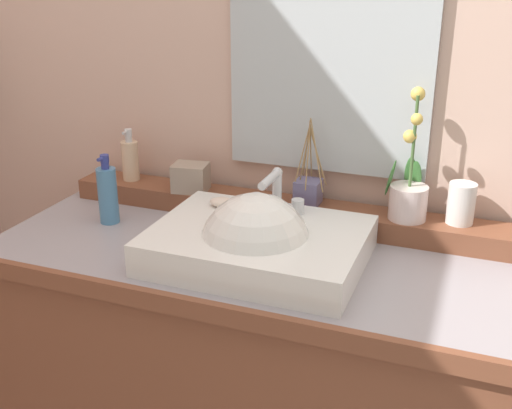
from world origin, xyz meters
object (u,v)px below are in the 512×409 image
sink_basin (257,246)px  soap_bar (223,202)px  potted_plant (409,191)px  trinket_box (191,178)px  lotion_bottle (108,194)px  reed_diffuser (308,190)px  tumbler_cup (461,203)px  soap_dispenser (130,159)px

sink_basin → soap_bar: 0.18m
soap_bar → potted_plant: 0.47m
soap_bar → trinket_box: bearing=139.4°
soap_bar → lotion_bottle: 0.33m
potted_plant → reed_diffuser: size_ratio=1.41×
sink_basin → soap_bar: bearing=140.3°
tumbler_cup → reed_diffuser: size_ratio=0.44×
potted_plant → soap_dispenser: bearing=179.3°
soap_bar → reed_diffuser: size_ratio=0.30×
soap_bar → reed_diffuser: reed_diffuser is taller
soap_bar → tumbler_cup: 0.59m
reed_diffuser → soap_dispenser: bearing=179.9°
sink_basin → reed_diffuser: 0.28m
sink_basin → tumbler_cup: size_ratio=4.77×
sink_basin → tumbler_cup: bearing=32.8°
soap_bar → trinket_box: size_ratio=0.73×
tumbler_cup → lotion_bottle: (-0.89, -0.20, -0.03)m
sink_basin → lotion_bottle: 0.47m
potted_plant → tumbler_cup: size_ratio=3.20×
sink_basin → soap_dispenser: size_ratio=3.21×
reed_diffuser → trinket_box: reed_diffuser is taller
soap_bar → trinket_box: (-0.16, 0.14, 0.00)m
soap_bar → tumbler_cup: tumbler_cup is taller
soap_dispenser → trinket_box: 0.21m
trinket_box → lotion_bottle: (-0.17, -0.16, -0.01)m
soap_bar → soap_dispenser: 0.40m
soap_bar → tumbler_cup: size_ratio=0.67×
sink_basin → potted_plant: 0.41m
soap_dispenser → lotion_bottle: (0.04, -0.19, -0.04)m
soap_dispenser → trinket_box: bearing=-6.3°
tumbler_cup → soap_bar: bearing=-163.7°
soap_bar → tumbler_cup: bearing=16.3°
potted_plant → tumbler_cup: 0.13m
potted_plant → trinket_box: potted_plant is taller
sink_basin → trinket_box: size_ratio=5.17×
potted_plant → soap_dispenser: potted_plant is taller
potted_plant → soap_bar: bearing=-161.4°
sink_basin → lotion_bottle: size_ratio=2.59×
tumbler_cup → lotion_bottle: size_ratio=0.54×
soap_dispenser → reed_diffuser: size_ratio=0.65×
reed_diffuser → potted_plant: bearing=-1.8°
soap_dispenser → tumbler_cup: 0.94m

